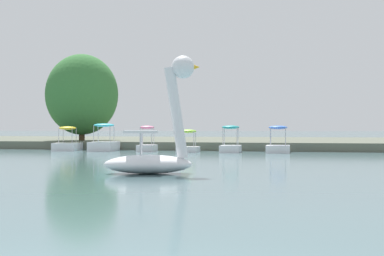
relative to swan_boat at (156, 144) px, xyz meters
name	(u,v)px	position (x,y,z in m)	size (l,w,h in m)	color
shore_bank_far	(317,143)	(3.13, 28.47, -0.62)	(157.06, 21.33, 0.49)	#5B6051
swan_boat	(156,144)	(0.00, 0.00, 0.00)	(2.94, 2.02, 3.47)	white
pedal_boat_blue	(278,145)	(1.73, 16.36, -0.44)	(1.44, 2.15, 1.45)	white
pedal_boat_teal	(231,145)	(-0.82, 16.12, -0.46)	(1.24, 2.06, 1.47)	white
pedal_boat_lime	(188,145)	(-3.19, 16.06, -0.49)	(1.31, 1.94, 1.25)	white
pedal_boat_pink	(147,144)	(-5.63, 16.24, -0.45)	(1.13, 1.81, 1.46)	white
pedal_boat_cyan	(104,143)	(-8.31, 16.42, -0.42)	(1.66, 2.55, 1.58)	white
pedal_boat_yellow	(68,144)	(-10.62, 16.47, -0.47)	(1.70, 2.53, 1.42)	white
tree_willow_near_path	(82,95)	(-11.75, 21.03, 2.67)	(5.97, 5.77, 5.72)	#4C3823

